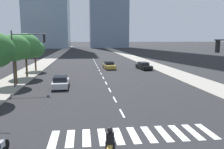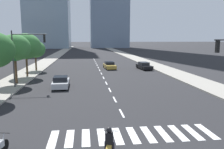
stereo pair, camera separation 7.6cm
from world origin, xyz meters
name	(u,v)px [view 1 (the left image)]	position (x,y,z in m)	size (l,w,h in m)	color
sidewalk_east	(169,71)	(11.67, 30.00, 0.07)	(4.00, 260.00, 0.15)	gray
sidewalk_west	(27,73)	(-11.67, 30.00, 0.07)	(4.00, 260.00, 0.15)	gray
crosswalk_near	(134,135)	(0.00, 4.68, 0.00)	(9.45, 2.36, 0.01)	silver
lane_divider_center	(99,70)	(0.00, 32.68, 0.00)	(0.14, 50.00, 0.01)	silver
motorcycle_third	(110,145)	(-1.62, 2.37, 0.58)	(0.79, 2.14, 1.49)	black
sedan_gold_0	(109,66)	(1.95, 34.55, 0.59)	(2.07, 4.71, 1.28)	#B28E38
sedan_silver_1	(61,82)	(-5.37, 18.68, 0.59)	(1.84, 4.24, 1.29)	#B7BABF
sedan_black_2	(144,66)	(8.12, 33.11, 0.60)	(2.12, 4.80, 1.30)	black
traffic_signal_far	(25,49)	(-9.16, 18.93, 4.35)	(3.99, 0.28, 6.22)	#333335
street_tree_second	(14,48)	(-10.87, 21.10, 4.43)	(3.71, 3.71, 5.87)	#4C3823
street_tree_third	(25,46)	(-10.87, 26.59, 4.43)	(4.26, 4.26, 6.10)	#4C3823
street_tree_fourth	(35,49)	(-10.87, 33.03, 3.71)	(3.36, 3.36, 5.00)	#4C3823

